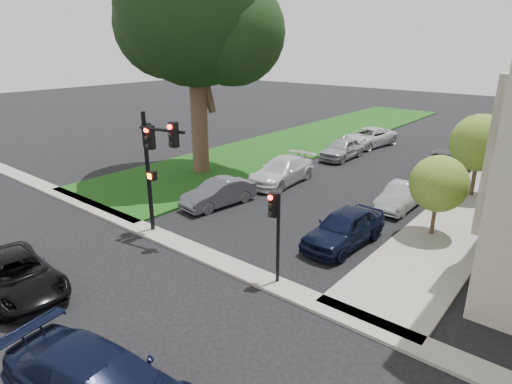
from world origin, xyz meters
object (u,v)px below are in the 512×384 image
Objects in this scene: car_parked_4 at (480,140)px; car_parked_6 at (282,171)px; car_parked_2 at (444,165)px; car_parked_5 at (219,193)px; car_parked_3 at (466,149)px; car_parked_8 at (369,137)px; small_tree_a at (439,184)px; car_parked_7 at (342,149)px; small_tree_c at (506,133)px; traffic_signal_secondary at (275,222)px; traffic_signal_main at (153,153)px; car_parked_0 at (344,228)px; car_parked_1 at (401,196)px; eucalyptus at (194,7)px; car_cross_near at (16,275)px; small_tree_b at (480,143)px.

car_parked_6 is at bearing -114.41° from car_parked_4.
car_parked_2 reaches higher than car_parked_5.
car_parked_8 is at bearing -177.40° from car_parked_3.
small_tree_a is 0.68× the size of car_parked_8.
car_parked_7 is at bearing 176.27° from car_parked_2.
small_tree_c is (-0.00, 14.07, 0.00)m from small_tree_a.
traffic_signal_secondary reaches higher than car_parked_3.
traffic_signal_main reaches higher than car_parked_0.
car_parked_5 is 5.25m from car_parked_6.
small_tree_c is at bearing 78.68° from car_parked_1.
traffic_signal_secondary is (-3.03, -7.60, -0.06)m from small_tree_a.
car_parked_5 is at bearing -118.16° from car_parked_3.
car_parked_6 is 7.55m from car_parked_7.
small_tree_a is 10.08m from car_parked_2.
car_parked_2 is 1.04× the size of car_parked_8.
eucalyptus is 2.72× the size of traffic_signal_main.
car_cross_near is at bearing -104.45° from car_parked_4.
car_parked_0 is at bearing -40.00° from car_parked_6.
car_parked_0 is at bearing -97.06° from car_parked_3.
traffic_signal_main reaches higher than car_parked_3.
small_tree_b reaches higher than car_parked_4.
traffic_signal_main reaches higher than car_parked_4.
car_parked_6 is (-6.99, -13.84, 0.12)m from car_parked_3.
eucalyptus is 3.88× the size of car_parked_3.
car_parked_5 is at bearing -119.89° from small_tree_c.
eucalyptus is at bearing -121.68° from car_parked_7.
car_parked_1 is 17.39m from car_parked_4.
small_tree_c is at bearing 25.06° from car_parked_7.
car_parked_2 is at bearing 104.25° from small_tree_a.
car_cross_near is at bearing -111.60° from car_parked_2.
small_tree_b reaches higher than car_parked_6.
eucalyptus is 16.52m from traffic_signal_secondary.
car_cross_near is (-9.49, -13.71, -1.79)m from small_tree_a.
car_parked_6 reaches higher than car_parked_4.
small_tree_a is at bearing 38.31° from traffic_signal_main.
car_parked_7 is (-6.64, 17.10, -1.63)m from traffic_signal_secondary.
car_parked_4 is at bearing 101.49° from small_tree_b.
car_parked_2 is at bearing -91.65° from car_parked_4.
small_tree_b reaches higher than car_parked_2.
traffic_signal_secondary is at bearing -102.05° from small_tree_b.
car_parked_0 is 0.80× the size of car_parked_2.
small_tree_b is at bearing -81.48° from car_parked_4.
small_tree_a reaches higher than car_parked_7.
car_parked_4 is 24.22m from car_parked_5.
traffic_signal_secondary is 9.06m from car_cross_near.
traffic_signal_main reaches higher than traffic_signal_secondary.
car_parked_0 is at bearing -95.63° from car_parked_2.
traffic_signal_main is (-9.57, -14.16, 0.68)m from small_tree_b.
car_parked_6 is at bearing -154.33° from small_tree_b.
small_tree_a is 17.70m from car_parked_8.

